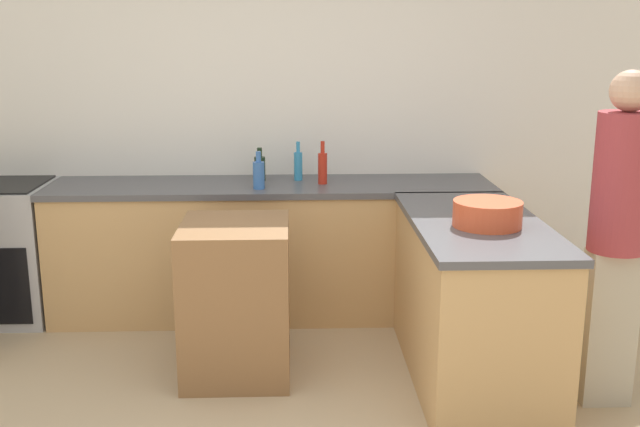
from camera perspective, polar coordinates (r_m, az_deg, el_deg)
The scene contains 11 objects.
wall_back at distance 5.24m, azimuth -3.70°, elevation 7.86°, with size 8.00×0.06×2.70m.
counter_back at distance 5.07m, azimuth -3.64°, elevation -2.70°, with size 2.93×0.66×0.90m.
counter_peninsula at distance 4.21m, azimuth 11.58°, elevation -6.46°, with size 0.69×1.46×0.90m.
range_oven at distance 5.43m, azimuth -23.19°, elevation -2.66°, with size 0.69×0.64×0.91m.
island_table at distance 4.22m, azimuth -6.39°, elevation -6.49°, with size 0.59×0.65×0.86m.
mixing_bowl at distance 3.95m, azimuth 12.64°, elevation -0.01°, with size 0.35×0.35×0.13m.
water_bottle_blue at distance 4.79m, azimuth -4.69°, elevation 3.01°, with size 0.07×0.07×0.24m.
wine_bottle_dark at distance 5.05m, azimuth -4.61°, elevation 3.50°, with size 0.07×0.07×0.22m.
dish_soap_bottle at distance 5.05m, azimuth -1.67°, elevation 3.72°, with size 0.06×0.06×0.26m.
hot_sauce_bottle at distance 4.92m, azimuth 0.20°, elevation 3.56°, with size 0.06×0.06×0.28m.
person_at_peninsula at distance 3.98m, azimuth 21.74°, elevation -0.90°, with size 0.28×0.28×1.71m.
Camera 1 is at (0.14, -2.92, 1.88)m, focal length 42.00 mm.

